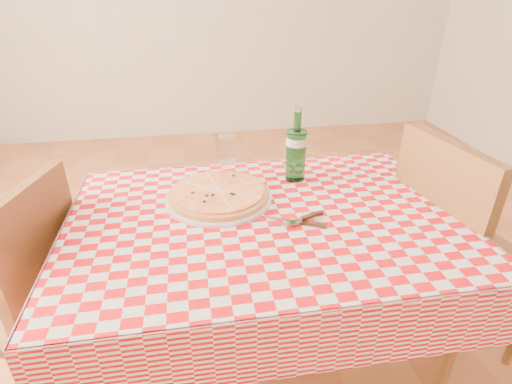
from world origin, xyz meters
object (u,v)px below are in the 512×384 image
at_px(water_bottle, 296,145).
at_px(chair_far, 23,287).
at_px(chair_near, 451,242).
at_px(dining_table, 265,240).
at_px(wine_glass, 226,160).
at_px(pizza_plate, 219,193).

bearing_deg(water_bottle, chair_far, -168.42).
distance_m(chair_far, water_bottle, 1.09).
distance_m(chair_near, chair_far, 1.56).
height_order(dining_table, chair_near, chair_near).
bearing_deg(dining_table, chair_near, 0.15).
bearing_deg(wine_glass, chair_far, -163.37).
height_order(chair_near, chair_far, chair_near).
xyz_separation_m(dining_table, water_bottle, (0.17, 0.26, 0.24)).
relative_size(chair_far, wine_glass, 4.78).
height_order(chair_near, wine_glass, chair_near).
bearing_deg(pizza_plate, water_bottle, 21.06).
distance_m(chair_near, wine_glass, 0.92).
distance_m(water_bottle, wine_glass, 0.27).
height_order(chair_near, pizza_plate, chair_near).
bearing_deg(water_bottle, dining_table, -123.29).
height_order(pizza_plate, water_bottle, water_bottle).
relative_size(chair_near, water_bottle, 3.42).
bearing_deg(wine_glass, pizza_plate, -108.11).
xyz_separation_m(chair_far, wine_glass, (0.73, 0.22, 0.33)).
height_order(dining_table, chair_far, chair_far).
bearing_deg(dining_table, wine_glass, 109.97).
xyz_separation_m(dining_table, chair_far, (-0.83, 0.05, -0.14)).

